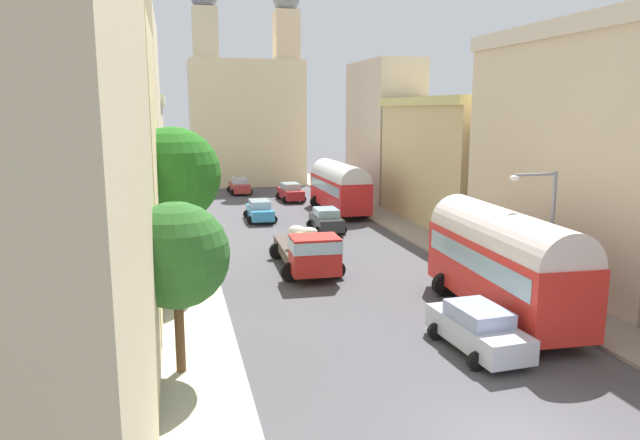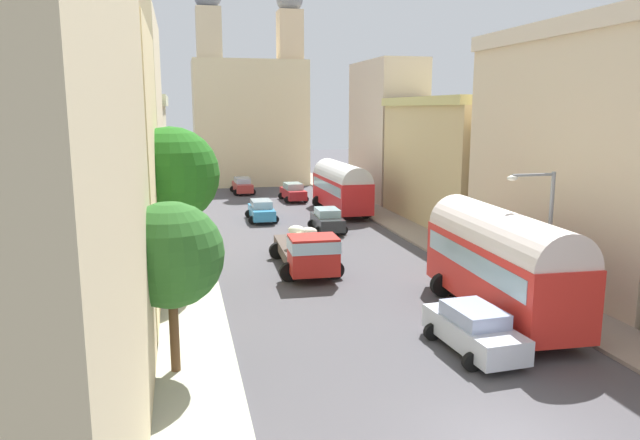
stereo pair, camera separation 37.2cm
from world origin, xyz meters
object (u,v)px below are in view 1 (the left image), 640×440
pedestrian_0 (179,245)px  streetlamp_near (545,227)px  car_1 (239,186)px  parked_bus_0 (503,258)px  car_2 (478,329)px  cargo_truck_0 (308,250)px  pedestrian_1 (183,244)px  car_0 (260,210)px  car_4 (291,192)px  car_3 (326,220)px  parked_bus_1 (339,185)px

pedestrian_0 → streetlamp_near: 18.17m
car_1 → pedestrian_0: (-6.03, -25.53, 0.19)m
parked_bus_0 → car_2: (-2.63, -2.99, -1.54)m
cargo_truck_0 → pedestrian_0: bearing=151.7°
car_1 → pedestrian_1: 26.11m
car_2 → pedestrian_0: (-9.59, 14.33, 0.18)m
car_0 → pedestrian_1: (-5.69, -10.99, 0.23)m
pedestrian_1 → streetlamp_near: streetlamp_near is taller
car_4 → car_3: bearing=-91.2°
car_4 → cargo_truck_0: bearing=-99.0°
pedestrian_1 → parked_bus_0: bearing=-43.6°
pedestrian_0 → streetlamp_near: size_ratio=0.30×
car_0 → car_4: (4.02, 8.82, 0.03)m
streetlamp_near → car_4: bearing=97.3°
parked_bus_0 → parked_bus_1: size_ratio=1.02×
pedestrian_0 → car_2: bearing=-56.2°
car_0 → car_3: (3.73, -4.90, 0.02)m
car_0 → car_2: size_ratio=0.97×
cargo_truck_0 → streetlamp_near: size_ratio=1.31×
car_0 → parked_bus_0: bearing=-74.3°
car_1 → car_4: bearing=-55.3°
parked_bus_1 → pedestrian_1: bearing=-133.6°
cargo_truck_0 → pedestrian_0: 7.07m
car_0 → car_3: size_ratio=1.07×
parked_bus_0 → car_1: parked_bus_0 is taller
car_1 → pedestrian_1: size_ratio=2.38×
parked_bus_1 → streetlamp_near: size_ratio=1.59×
car_1 → streetlamp_near: 37.85m
pedestrian_0 → car_3: bearing=32.7°
parked_bus_0 → pedestrian_1: size_ratio=5.22×
parked_bus_0 → streetlamp_near: bearing=-1.3°
car_2 → pedestrian_1: pedestrian_1 is taller
car_3 → streetlamp_near: streetlamp_near is taller
car_1 → car_3: size_ratio=1.06×
car_3 → pedestrian_0: 11.45m
cargo_truck_0 → pedestrian_0: cargo_truck_0 is taller
streetlamp_near → car_1: bearing=102.1°
pedestrian_1 → streetlamp_near: bearing=-39.9°
pedestrian_1 → car_0: bearing=62.6°
pedestrian_1 → pedestrian_0: bearing=-158.1°
parked_bus_1 → parked_bus_0: bearing=-90.5°
car_3 → parked_bus_1: bearing=67.5°
car_3 → car_4: size_ratio=0.97×
parked_bus_1 → streetlamp_near: 24.38m
pedestrian_0 → streetlamp_near: bearing=-39.2°
parked_bus_0 → car_3: (-2.58, 17.51, -1.55)m
car_2 → car_3: 20.51m
car_0 → car_3: 6.16m
pedestrian_0 → car_4: bearing=63.5°
cargo_truck_0 → car_0: 14.44m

